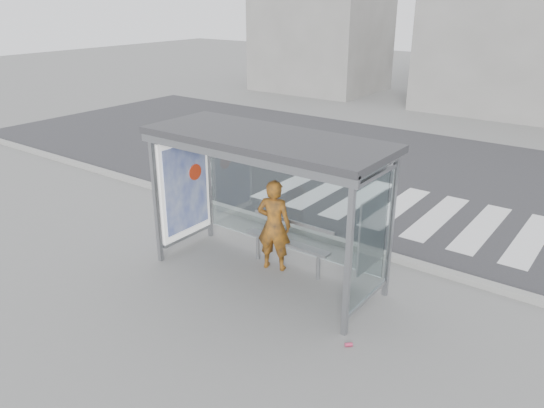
{
  "coord_description": "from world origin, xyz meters",
  "views": [
    {
      "loc": [
        5.1,
        -6.71,
        4.76
      ],
      "look_at": [
        -0.01,
        0.2,
        1.34
      ],
      "focal_mm": 35.0,
      "sensor_mm": 36.0,
      "label": 1
    }
  ],
  "objects_px": {
    "bench": "(288,242)",
    "soda_can": "(349,345)",
    "bus_shelter": "(251,167)",
    "person": "(274,225)"
  },
  "relations": [
    {
      "from": "bus_shelter",
      "to": "bench",
      "type": "distance_m",
      "value": 1.59
    },
    {
      "from": "bench",
      "to": "soda_can",
      "type": "xyz_separation_m",
      "value": [
        2.07,
        -1.42,
        -0.51
      ]
    },
    {
      "from": "person",
      "to": "soda_can",
      "type": "xyz_separation_m",
      "value": [
        2.28,
        -1.28,
        -0.83
      ]
    },
    {
      "from": "bus_shelter",
      "to": "person",
      "type": "height_order",
      "value": "bus_shelter"
    },
    {
      "from": "person",
      "to": "bench",
      "type": "height_order",
      "value": "person"
    },
    {
      "from": "soda_can",
      "to": "bus_shelter",
      "type": "bearing_deg",
      "value": 159.04
    },
    {
      "from": "bus_shelter",
      "to": "soda_can",
      "type": "xyz_separation_m",
      "value": [
        2.57,
        -0.99,
        -1.95
      ]
    },
    {
      "from": "bus_shelter",
      "to": "person",
      "type": "bearing_deg",
      "value": 45.5
    },
    {
      "from": "bench",
      "to": "soda_can",
      "type": "bearing_deg",
      "value": -34.46
    },
    {
      "from": "bus_shelter",
      "to": "soda_can",
      "type": "distance_m",
      "value": 3.38
    }
  ]
}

